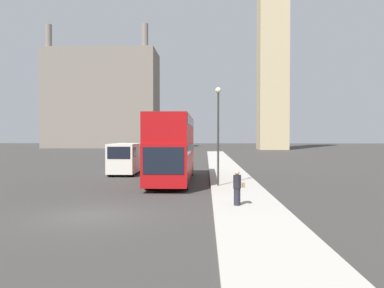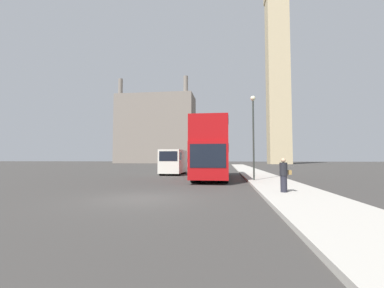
{
  "view_description": "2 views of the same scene",
  "coord_description": "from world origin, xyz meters",
  "px_view_note": "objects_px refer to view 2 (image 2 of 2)",
  "views": [
    {
      "loc": [
        4.68,
        -14.73,
        3.2
      ],
      "look_at": [
        3.68,
        12.71,
        2.62
      ],
      "focal_mm": 35.0,
      "sensor_mm": 36.0,
      "label": 1
    },
    {
      "loc": [
        3.47,
        -10.37,
        1.65
      ],
      "look_at": [
        -0.22,
        17.69,
        3.29
      ],
      "focal_mm": 24.0,
      "sensor_mm": 36.0,
      "label": 2
    }
  ],
  "objects_px": {
    "white_van": "(174,161)",
    "street_lamp": "(253,125)",
    "pedestrian": "(284,175)",
    "red_double_decker_bus": "(212,148)",
    "clock_tower": "(277,51)",
    "parked_sedan": "(191,164)"
  },
  "relations": [
    {
      "from": "white_van",
      "to": "pedestrian",
      "type": "distance_m",
      "value": 16.68
    },
    {
      "from": "clock_tower",
      "to": "white_van",
      "type": "xyz_separation_m",
      "value": [
        -22.58,
        -58.85,
        -35.85
      ]
    },
    {
      "from": "clock_tower",
      "to": "white_van",
      "type": "bearing_deg",
      "value": -110.99
    },
    {
      "from": "clock_tower",
      "to": "street_lamp",
      "type": "distance_m",
      "value": 76.14
    },
    {
      "from": "clock_tower",
      "to": "red_double_decker_bus",
      "type": "height_order",
      "value": "clock_tower"
    },
    {
      "from": "pedestrian",
      "to": "street_lamp",
      "type": "relative_size",
      "value": 0.25
    },
    {
      "from": "white_van",
      "to": "street_lamp",
      "type": "xyz_separation_m",
      "value": [
        7.46,
        -8.01,
        2.71
      ]
    },
    {
      "from": "clock_tower",
      "to": "red_double_decker_bus",
      "type": "xyz_separation_m",
      "value": [
        -18.22,
        -63.84,
        -34.68
      ]
    },
    {
      "from": "red_double_decker_bus",
      "to": "parked_sedan",
      "type": "relative_size",
      "value": 2.47
    },
    {
      "from": "pedestrian",
      "to": "red_double_decker_bus",
      "type": "bearing_deg",
      "value": 111.19
    },
    {
      "from": "red_double_decker_bus",
      "to": "pedestrian",
      "type": "xyz_separation_m",
      "value": [
        3.72,
        -9.59,
        -1.63
      ]
    },
    {
      "from": "red_double_decker_bus",
      "to": "white_van",
      "type": "distance_m",
      "value": 6.73
    },
    {
      "from": "red_double_decker_bus",
      "to": "parked_sedan",
      "type": "bearing_deg",
      "value": 101.92
    },
    {
      "from": "pedestrian",
      "to": "street_lamp",
      "type": "bearing_deg",
      "value": 95.44
    },
    {
      "from": "parked_sedan",
      "to": "clock_tower",
      "type": "bearing_deg",
      "value": 59.08
    },
    {
      "from": "white_van",
      "to": "street_lamp",
      "type": "distance_m",
      "value": 11.27
    },
    {
      "from": "pedestrian",
      "to": "white_van",
      "type": "bearing_deg",
      "value": 119.01
    },
    {
      "from": "white_van",
      "to": "red_double_decker_bus",
      "type": "bearing_deg",
      "value": -48.8
    },
    {
      "from": "street_lamp",
      "to": "parked_sedan",
      "type": "xyz_separation_m",
      "value": [
        -8.31,
        27.73,
        -3.36
      ]
    },
    {
      "from": "white_van",
      "to": "street_lamp",
      "type": "relative_size",
      "value": 0.88
    },
    {
      "from": "clock_tower",
      "to": "pedestrian",
      "type": "height_order",
      "value": "clock_tower"
    },
    {
      "from": "street_lamp",
      "to": "white_van",
      "type": "bearing_deg",
      "value": 132.97
    }
  ]
}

